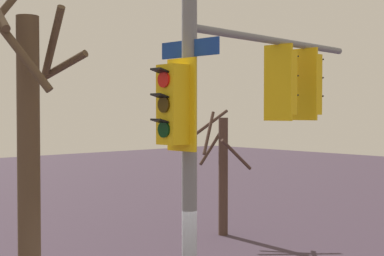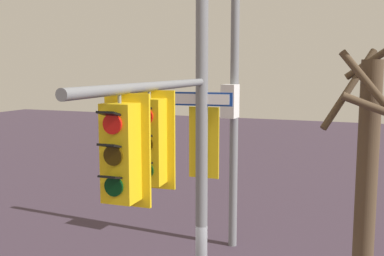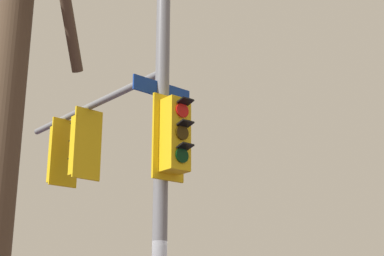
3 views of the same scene
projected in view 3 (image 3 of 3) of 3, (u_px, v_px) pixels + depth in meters
main_signal_pole_assembly at (119, 118)px, 9.55m from camera, size 4.87×3.75×8.37m
bare_tree_behind_pole at (1, 154)px, 6.12m from camera, size 1.78×1.75×6.62m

